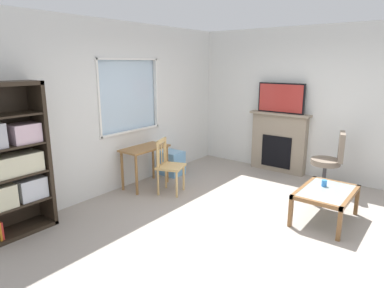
# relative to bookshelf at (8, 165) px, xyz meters

# --- Properties ---
(ground) EXTENTS (6.02, 5.99, 0.02)m
(ground) POSITION_rel_bookshelf_xyz_m (1.99, -2.26, -0.91)
(ground) COLOR #9E9389
(wall_back_with_window) EXTENTS (5.02, 0.15, 2.76)m
(wall_back_with_window) POSITION_rel_bookshelf_xyz_m (1.98, 0.24, 0.46)
(wall_back_with_window) COLOR silver
(wall_back_with_window) RESTS_ON ground
(wall_right) EXTENTS (0.12, 5.19, 2.76)m
(wall_right) POSITION_rel_bookshelf_xyz_m (4.56, -2.26, 0.48)
(wall_right) COLOR silver
(wall_right) RESTS_ON ground
(bookshelf) EXTENTS (0.90, 0.38, 1.89)m
(bookshelf) POSITION_rel_bookshelf_xyz_m (0.00, 0.00, 0.00)
(bookshelf) COLOR #2D2319
(bookshelf) RESTS_ON ground
(desk_under_window) EXTENTS (0.84, 0.44, 0.70)m
(desk_under_window) POSITION_rel_bookshelf_xyz_m (2.19, -0.11, -0.32)
(desk_under_window) COLOR olive
(desk_under_window) RESTS_ON ground
(wooden_chair) EXTENTS (0.53, 0.52, 0.90)m
(wooden_chair) POSITION_rel_bookshelf_xyz_m (2.22, -0.63, -0.43)
(wooden_chair) COLOR tan
(wooden_chair) RESTS_ON ground
(plastic_drawer_unit) EXTENTS (0.35, 0.40, 0.46)m
(plastic_drawer_unit) POSITION_rel_bookshelf_xyz_m (2.94, -0.06, -0.67)
(plastic_drawer_unit) COLOR #72ADDB
(plastic_drawer_unit) RESTS_ON ground
(fireplace) EXTENTS (0.26, 1.18, 1.17)m
(fireplace) POSITION_rel_bookshelf_xyz_m (4.41, -1.58, -0.31)
(fireplace) COLOR gray
(fireplace) RESTS_ON ground
(tv) EXTENTS (0.06, 0.91, 0.57)m
(tv) POSITION_rel_bookshelf_xyz_m (4.39, -1.58, 0.56)
(tv) COLOR black
(tv) RESTS_ON fireplace
(office_chair) EXTENTS (0.58, 0.56, 1.00)m
(office_chair) POSITION_rel_bookshelf_xyz_m (3.97, -2.70, -0.34)
(office_chair) COLOR #7A6B5B
(office_chair) RESTS_ON ground
(coffee_table) EXTENTS (0.97, 0.66, 0.44)m
(coffee_table) POSITION_rel_bookshelf_xyz_m (2.75, -2.99, -0.52)
(coffee_table) COLOR #8C9E99
(coffee_table) RESTS_ON ground
(sippy_cup) EXTENTS (0.07, 0.07, 0.09)m
(sippy_cup) POSITION_rel_bookshelf_xyz_m (2.88, -2.91, -0.42)
(sippy_cup) COLOR #337FD6
(sippy_cup) RESTS_ON coffee_table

